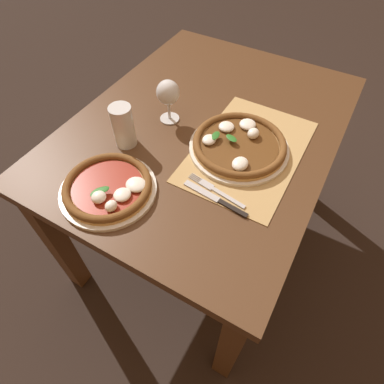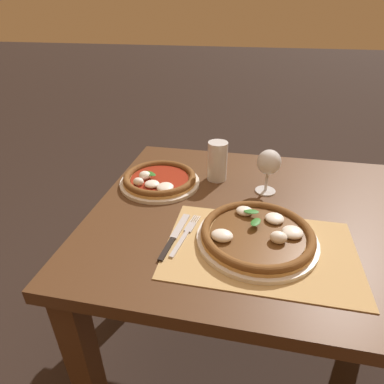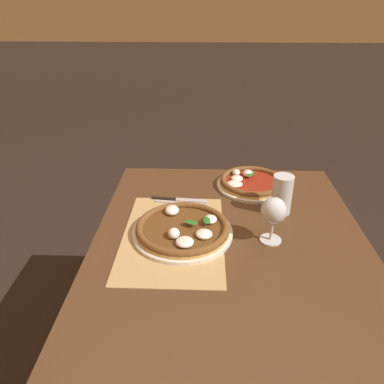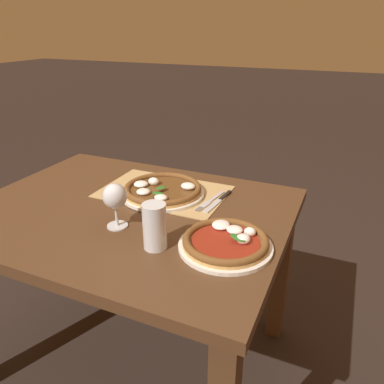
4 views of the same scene
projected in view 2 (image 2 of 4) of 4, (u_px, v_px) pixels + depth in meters
ground_plane at (255, 356)px, 1.38m from camera, size 24.00×24.00×0.00m
dining_table at (274, 241)px, 1.06m from camera, size 1.16×0.89×0.74m
paper_placemat at (260, 249)px, 0.85m from camera, size 0.50×0.33×0.00m
pizza_near at (257, 234)px, 0.87m from camera, size 0.33×0.33×0.05m
pizza_far at (159, 180)px, 1.15m from camera, size 0.29×0.29×0.05m
wine_glass at (269, 164)px, 1.07m from camera, size 0.08×0.08×0.16m
pint_glass at (217, 162)px, 1.17m from camera, size 0.07×0.07×0.15m
fork at (185, 234)px, 0.90m from camera, size 0.05×0.20×0.00m
knife at (175, 235)px, 0.90m from camera, size 0.04×0.22×0.01m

